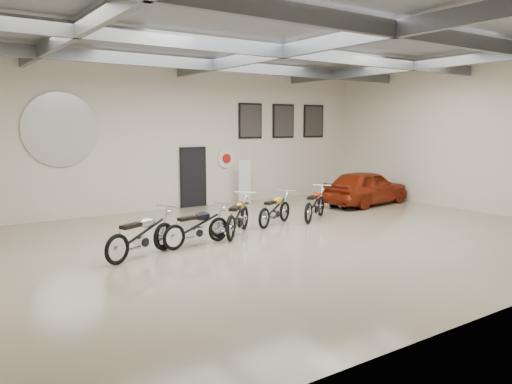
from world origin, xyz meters
TOP-DOWN VIEW (x-y plane):
  - floor at (0.00, 0.00)m, footprint 16.00×12.00m
  - ceiling at (0.00, 0.00)m, footprint 16.00×12.00m
  - back_wall at (0.00, 6.00)m, footprint 16.00×0.02m
  - right_wall at (8.00, 0.00)m, footprint 0.02×12.00m
  - ceiling_beams at (0.00, 0.00)m, footprint 15.80×11.80m
  - door at (0.50, 5.95)m, footprint 0.92×0.08m
  - logo_plaque at (-4.00, 5.95)m, footprint 2.30×0.06m
  - poster_left at (3.00, 5.96)m, footprint 1.05×0.08m
  - poster_mid at (4.60, 5.96)m, footprint 1.05×0.08m
  - poster_right at (6.20, 5.96)m, footprint 1.05×0.08m
  - oil_sign at (1.90, 5.95)m, footprint 0.72×0.10m
  - banner_stand at (2.43, 5.50)m, footprint 0.50×0.30m
  - motorcycle_silver at (-3.70, 0.34)m, footprint 2.15×1.41m
  - motorcycle_black at (-2.17, 0.61)m, footprint 1.98×0.87m
  - motorcycle_gold at (-0.70, 1.05)m, footprint 1.97×1.90m
  - motorcycle_yellow at (0.95, 1.60)m, footprint 1.95×1.35m
  - motorcycle_red at (2.46, 1.54)m, footprint 2.00×1.60m
  - go_kart at (5.15, 2.84)m, footprint 1.54×0.96m
  - vintage_car at (6.00, 2.72)m, footprint 2.08×4.00m

SIDE VIEW (x-z plane):
  - floor at x=0.00m, z-range -0.01..0.01m
  - go_kart at x=5.15m, z-range 0.00..0.52m
  - motorcycle_yellow at x=0.95m, z-range 0.00..0.98m
  - motorcycle_black at x=-2.17m, z-range 0.00..0.99m
  - motorcycle_red at x=2.46m, z-range 0.00..1.03m
  - motorcycle_silver at x=-3.70m, z-range 0.00..1.07m
  - motorcycle_gold at x=-0.70m, z-range 0.00..1.09m
  - vintage_car at x=6.00m, z-range 0.00..1.30m
  - banner_stand at x=2.43m, z-range 0.00..1.72m
  - door at x=0.50m, z-range 0.00..2.10m
  - oil_sign at x=1.90m, z-range 1.34..2.06m
  - back_wall at x=0.00m, z-range 0.00..5.00m
  - right_wall at x=8.00m, z-range 0.00..5.00m
  - logo_plaque at x=-4.00m, z-range 2.22..3.38m
  - poster_left at x=3.00m, z-range 2.42..3.78m
  - poster_mid at x=4.60m, z-range 2.42..3.78m
  - poster_right at x=6.20m, z-range 2.42..3.78m
  - ceiling_beams at x=0.00m, z-range 4.59..4.91m
  - ceiling at x=0.00m, z-range 5.00..5.00m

